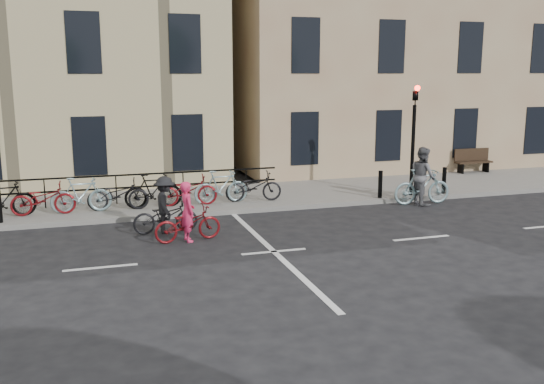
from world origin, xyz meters
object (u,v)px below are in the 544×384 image
object	(u,v)px
traffic_light	(414,126)
cyclist_pink	(188,221)
cyclist_grey	(422,181)
cyclist_dark	(165,211)
bench	(473,160)

from	to	relation	value
traffic_light	cyclist_pink	xyz separation A→B (m)	(-8.00, -2.79, -1.92)
cyclist_pink	cyclist_grey	size ratio (longest dim) A/B	0.91
cyclist_grey	cyclist_dark	bearing A→B (deg)	100.32
bench	cyclist_dark	bearing A→B (deg)	-158.53
cyclist_dark	cyclist_pink	bearing A→B (deg)	-157.47
bench	cyclist_grey	distance (m)	6.38
cyclist_grey	bench	bearing A→B (deg)	-46.23
cyclist_pink	cyclist_dark	bearing A→B (deg)	15.67
traffic_light	cyclist_grey	world-z (taller)	traffic_light
traffic_light	cyclist_pink	bearing A→B (deg)	-160.76
traffic_light	cyclist_pink	size ratio (longest dim) A/B	2.18
bench	cyclist_dark	world-z (taller)	cyclist_dark
cyclist_pink	cyclist_dark	distance (m)	1.07
cyclist_grey	traffic_light	bearing A→B (deg)	-0.17
cyclist_dark	cyclist_grey	bearing A→B (deg)	-84.07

